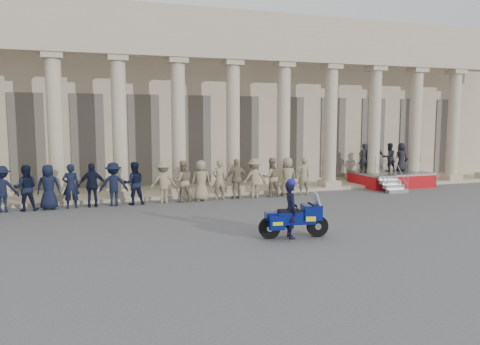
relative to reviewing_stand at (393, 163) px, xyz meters
name	(u,v)px	position (x,y,z in m)	size (l,w,h in m)	color
ground	(273,235)	(-10.36, -7.98, -1.21)	(90.00, 90.00, 0.00)	#4D4D50
building	(177,103)	(-10.36, 6.77, 3.31)	(40.00, 12.50, 9.00)	tan
officer_rank	(98,185)	(-15.29, -1.25, -0.31)	(19.31, 0.68, 1.80)	black
reviewing_stand	(393,163)	(0.00, 0.00, 0.00)	(3.98, 3.71, 2.29)	gray
motorcycle	(294,218)	(-9.86, -8.44, -0.61)	(2.15, 1.00, 1.38)	black
rider	(291,209)	(-9.98, -8.43, -0.31)	(0.51, 0.69, 1.81)	black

